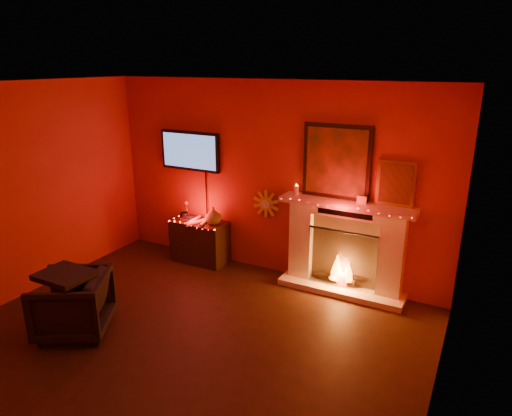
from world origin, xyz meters
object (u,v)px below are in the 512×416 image
(tv, at_px, (190,151))
(console_table, at_px, (200,239))
(sunburst_clock, at_px, (266,204))
(armchair, at_px, (73,304))
(fireplace, at_px, (345,239))

(tv, relative_size, console_table, 1.39)
(sunburst_clock, relative_size, console_table, 0.45)
(console_table, distance_m, armchair, 2.26)
(tv, xyz_separation_m, sunburst_clock, (1.25, 0.03, -0.65))
(fireplace, xyz_separation_m, tv, (-2.44, 0.06, 0.92))
(sunburst_clock, distance_m, console_table, 1.20)
(console_table, xyz_separation_m, armchair, (-0.16, -2.25, -0.01))
(sunburst_clock, xyz_separation_m, console_table, (-0.99, -0.22, -0.64))
(tv, xyz_separation_m, console_table, (0.26, -0.19, -1.29))
(fireplace, bearing_deg, sunburst_clock, 175.63)
(console_table, bearing_deg, sunburst_clock, 12.46)
(tv, height_order, sunburst_clock, tv)
(tv, distance_m, sunburst_clock, 1.41)
(fireplace, bearing_deg, console_table, -176.64)
(fireplace, bearing_deg, tv, 178.50)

